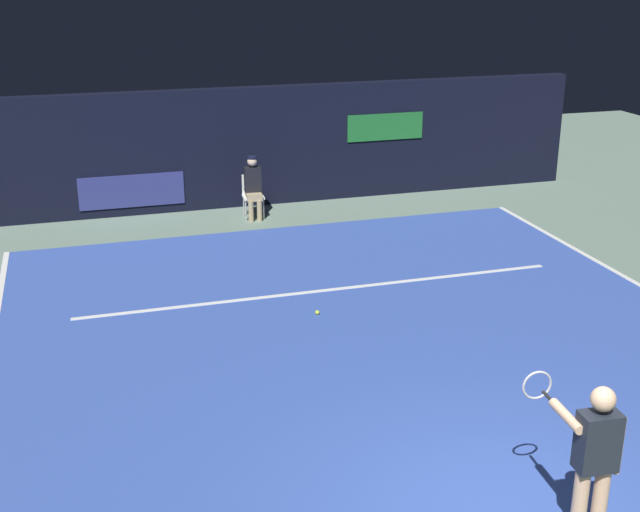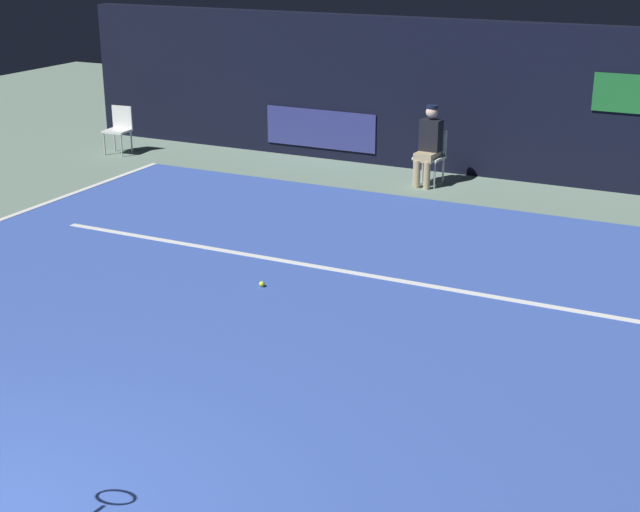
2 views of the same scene
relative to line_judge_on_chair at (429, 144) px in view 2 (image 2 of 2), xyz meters
The scene contains 7 objects.
ground_plane 6.30m from the line_judge_on_chair, 87.87° to the right, with size 30.72×30.72×0.00m, color slate.
court_surface 6.30m from the line_judge_on_chair, 87.87° to the right, with size 10.38×10.84×0.01m, color #3856B2.
line_service 4.42m from the line_judge_on_chair, 86.95° to the right, with size 8.10×0.10×0.01m, color white.
back_wall 1.24m from the line_judge_on_chair, 77.71° to the left, with size 15.22×0.33×2.60m.
line_judge_on_chair is the anchor object (origin of this frame).
courtside_chair_near 6.02m from the line_judge_on_chair, behind, with size 0.47×0.45×0.88m.
tennis_ball 5.31m from the line_judge_on_chair, 91.80° to the right, with size 0.07×0.07×0.07m, color #CCE033.
Camera 2 is at (4.78, -3.51, 4.07)m, focal length 52.18 mm.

